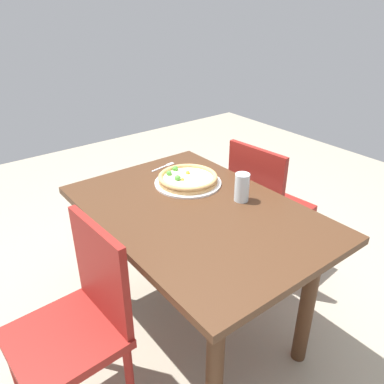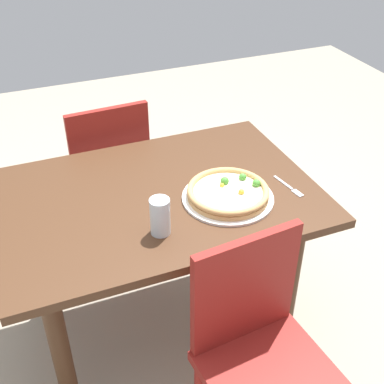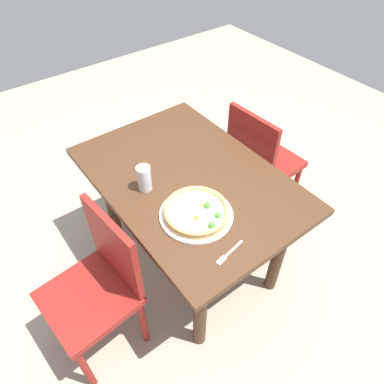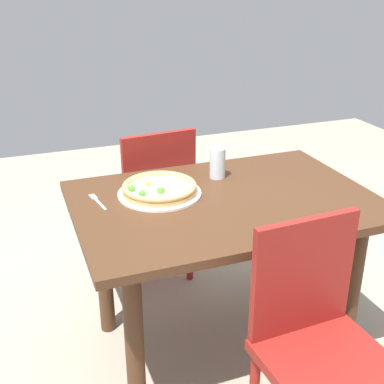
# 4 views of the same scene
# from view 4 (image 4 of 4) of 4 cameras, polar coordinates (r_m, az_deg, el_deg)

# --- Properties ---
(ground_plane) EXTENTS (6.00, 6.00, 0.00)m
(ground_plane) POSITION_cam_4_polar(r_m,az_deg,el_deg) (2.47, 3.25, -16.34)
(ground_plane) COLOR #9E937F
(dining_table) EXTENTS (1.22, 0.84, 0.73)m
(dining_table) POSITION_cam_4_polar(r_m,az_deg,el_deg) (2.13, 3.62, -3.63)
(dining_table) COLOR #472B19
(dining_table) RESTS_ON ground
(chair_near) EXTENTS (0.42, 0.42, 0.87)m
(chair_near) POSITION_cam_4_polar(r_m,az_deg,el_deg) (1.77, 14.04, -15.96)
(chair_near) COLOR maroon
(chair_near) RESTS_ON ground
(chair_far) EXTENTS (0.44, 0.44, 0.87)m
(chair_far) POSITION_cam_4_polar(r_m,az_deg,el_deg) (2.69, -4.49, -0.80)
(chair_far) COLOR maroon
(chair_far) RESTS_ON ground
(plate) EXTENTS (0.35, 0.35, 0.01)m
(plate) POSITION_cam_4_polar(r_m,az_deg,el_deg) (2.11, -3.65, -0.16)
(plate) COLOR white
(plate) RESTS_ON dining_table
(pizza) EXTENTS (0.31, 0.31, 0.05)m
(pizza) POSITION_cam_4_polar(r_m,az_deg,el_deg) (2.10, -3.70, 0.46)
(pizza) COLOR tan
(pizza) RESTS_ON plate
(fork) EXTENTS (0.04, 0.17, 0.00)m
(fork) POSITION_cam_4_polar(r_m,az_deg,el_deg) (2.09, -10.60, -0.95)
(fork) COLOR silver
(fork) RESTS_ON dining_table
(drinking_glass) EXTENTS (0.07, 0.07, 0.14)m
(drinking_glass) POSITION_cam_4_polar(r_m,az_deg,el_deg) (2.27, 2.87, 3.28)
(drinking_glass) COLOR silver
(drinking_glass) RESTS_ON dining_table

